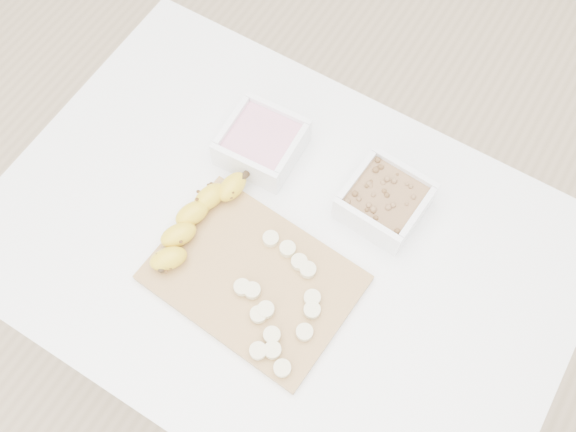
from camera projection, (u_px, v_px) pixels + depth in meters
The scene contains 7 objects.
ground at pixel (282, 347), 1.78m from camera, with size 3.50×3.50×0.00m, color #C6AD89.
table at pixel (280, 264), 1.19m from camera, with size 1.00×0.70×0.75m.
bowl_yogurt at pixel (262, 142), 1.15m from camera, with size 0.14×0.14×0.06m.
bowl_granola at pixel (385, 200), 1.10m from camera, with size 0.14×0.14×0.06m.
cutting_board at pixel (254, 278), 1.07m from camera, with size 0.33×0.23×0.01m, color tan.
banana at pixel (196, 222), 1.08m from camera, with size 0.06×0.22×0.04m, color gold, non-canonical shape.
banana_slices at pixel (280, 303), 1.03m from camera, with size 0.16×0.20×0.02m.
Camera 1 is at (0.23, -0.35, 1.77)m, focal length 40.00 mm.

